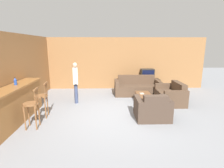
# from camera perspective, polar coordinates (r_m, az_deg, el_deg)

# --- Properties ---
(ground_plane) EXTENTS (24.00, 24.00, 0.00)m
(ground_plane) POSITION_cam_1_polar(r_m,az_deg,el_deg) (5.69, 1.43, -10.31)
(ground_plane) COLOR gray
(wall_back) EXTENTS (9.40, 0.08, 2.60)m
(wall_back) POSITION_cam_1_polar(r_m,az_deg,el_deg) (8.98, 0.23, 6.72)
(wall_back) COLOR olive
(wall_back) RESTS_ON ground_plane
(wall_left) EXTENTS (0.08, 8.69, 2.60)m
(wall_left) POSITION_cam_1_polar(r_m,az_deg,el_deg) (7.29, -25.92, 4.11)
(wall_left) COLOR olive
(wall_left) RESTS_ON ground_plane
(bar_counter) EXTENTS (0.55, 2.79, 1.07)m
(bar_counter) POSITION_cam_1_polar(r_m,az_deg,el_deg) (5.78, -29.07, -5.90)
(bar_counter) COLOR brown
(bar_counter) RESTS_ON ground_plane
(bar_chair_near) EXTENTS (0.42, 0.42, 1.11)m
(bar_chair_near) POSITION_cam_1_polar(r_m,az_deg,el_deg) (5.17, -24.75, -6.79)
(bar_chair_near) COLOR brown
(bar_chair_near) RESTS_ON ground_plane
(bar_chair_mid) EXTENTS (0.43, 0.43, 1.11)m
(bar_chair_mid) POSITION_cam_1_polar(r_m,az_deg,el_deg) (5.82, -21.97, -4.45)
(bar_chair_mid) COLOR brown
(bar_chair_mid) RESTS_ON ground_plane
(couch_far) EXTENTS (2.02, 0.94, 0.84)m
(couch_far) POSITION_cam_1_polar(r_m,az_deg,el_deg) (8.07, 8.15, -1.26)
(couch_far) COLOR #4C3828
(couch_far) RESTS_ON ground_plane
(armchair_near) EXTENTS (1.01, 0.90, 0.82)m
(armchair_near) POSITION_cam_1_polar(r_m,az_deg,el_deg) (5.51, 13.03, -8.01)
(armchair_near) COLOR #423328
(armchair_near) RESTS_ON ground_plane
(loveseat_right) EXTENTS (0.87, 1.36, 0.81)m
(loveseat_right) POSITION_cam_1_polar(r_m,az_deg,el_deg) (7.19, 18.68, -3.53)
(loveseat_right) COLOR #4C3828
(loveseat_right) RESTS_ON ground_plane
(coffee_table) EXTENTS (0.54, 0.99, 0.39)m
(coffee_table) POSITION_cam_1_polar(r_m,az_deg,el_deg) (6.80, 10.34, -3.72)
(coffee_table) COLOR brown
(coffee_table) RESTS_ON ground_plane
(tv_unit) EXTENTS (1.24, 0.47, 0.55)m
(tv_unit) POSITION_cam_1_polar(r_m,az_deg,el_deg) (9.06, 11.30, -0.05)
(tv_unit) COLOR #2D2319
(tv_unit) RESTS_ON ground_plane
(tv) EXTENTS (0.64, 0.41, 0.50)m
(tv) POSITION_cam_1_polar(r_m,az_deg,el_deg) (8.96, 11.45, 3.24)
(tv) COLOR black
(tv) RESTS_ON tv_unit
(bottle) EXTENTS (0.08, 0.08, 0.23)m
(bottle) POSITION_cam_1_polar(r_m,az_deg,el_deg) (5.86, -29.03, 0.76)
(bottle) COLOR #234293
(bottle) RESTS_ON bar_counter
(book_on_table) EXTENTS (0.17, 0.16, 0.03)m
(book_on_table) POSITION_cam_1_polar(r_m,az_deg,el_deg) (6.80, 9.66, -3.06)
(book_on_table) COLOR #B7AD99
(book_on_table) RESTS_ON coffee_table
(person_by_window) EXTENTS (0.24, 0.55, 1.57)m
(person_by_window) POSITION_cam_1_polar(r_m,az_deg,el_deg) (6.86, -11.82, 1.14)
(person_by_window) COLOR #384260
(person_by_window) RESTS_ON ground_plane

